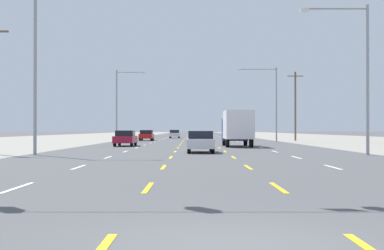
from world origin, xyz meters
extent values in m
plane|color=#4C4C4F|center=(0.00, 66.00, 0.00)|extent=(572.00, 572.00, 0.00)
cube|color=gray|center=(-24.75, 66.00, 0.00)|extent=(28.00, 440.00, 0.01)
cube|color=gray|center=(24.75, 66.00, 0.00)|extent=(28.00, 440.00, 0.01)
cube|color=white|center=(-5.25, 7.00, 0.01)|extent=(0.14, 2.60, 0.01)
cube|color=white|center=(-5.25, 14.50, 0.01)|extent=(0.14, 2.60, 0.01)
cube|color=white|center=(-5.25, 22.00, 0.01)|extent=(0.14, 2.60, 0.01)
cube|color=white|center=(-5.25, 29.50, 0.01)|extent=(0.14, 2.60, 0.01)
cube|color=white|center=(-5.25, 37.00, 0.01)|extent=(0.14, 2.60, 0.01)
cube|color=white|center=(-5.25, 44.50, 0.01)|extent=(0.14, 2.60, 0.01)
cube|color=white|center=(-5.25, 52.00, 0.01)|extent=(0.14, 2.60, 0.01)
cube|color=white|center=(-5.25, 59.50, 0.01)|extent=(0.14, 2.60, 0.01)
cube|color=white|center=(-5.25, 67.00, 0.01)|extent=(0.14, 2.60, 0.01)
cube|color=white|center=(-5.25, 74.50, 0.01)|extent=(0.14, 2.60, 0.01)
cube|color=white|center=(-5.25, 82.00, 0.01)|extent=(0.14, 2.60, 0.01)
cube|color=white|center=(-5.25, 89.50, 0.01)|extent=(0.14, 2.60, 0.01)
cube|color=white|center=(-5.25, 97.00, 0.01)|extent=(0.14, 2.60, 0.01)
cube|color=white|center=(-5.25, 104.50, 0.01)|extent=(0.14, 2.60, 0.01)
cube|color=white|center=(-5.25, 112.00, 0.01)|extent=(0.14, 2.60, 0.01)
cube|color=white|center=(-5.25, 119.50, 0.01)|extent=(0.14, 2.60, 0.01)
cube|color=white|center=(-5.25, 127.00, 0.01)|extent=(0.14, 2.60, 0.01)
cube|color=white|center=(-5.25, 134.50, 0.01)|extent=(0.14, 2.60, 0.01)
cube|color=white|center=(-5.25, 142.00, 0.01)|extent=(0.14, 2.60, 0.01)
cube|color=white|center=(-5.25, 149.50, 0.01)|extent=(0.14, 2.60, 0.01)
cube|color=white|center=(-5.25, 157.00, 0.01)|extent=(0.14, 2.60, 0.01)
cube|color=white|center=(-5.25, 164.50, 0.01)|extent=(0.14, 2.60, 0.01)
cube|color=white|center=(-5.25, 172.00, 0.01)|extent=(0.14, 2.60, 0.01)
cube|color=white|center=(-5.25, 179.50, 0.01)|extent=(0.14, 2.60, 0.01)
cube|color=white|center=(-5.25, 187.00, 0.01)|extent=(0.14, 2.60, 0.01)
cube|color=white|center=(-5.25, 194.50, 0.01)|extent=(0.14, 2.60, 0.01)
cube|color=white|center=(-5.25, 202.00, 0.01)|extent=(0.14, 2.60, 0.01)
cube|color=white|center=(-5.25, 209.50, 0.01)|extent=(0.14, 2.60, 0.01)
cube|color=white|center=(-5.25, 217.00, 0.01)|extent=(0.14, 2.60, 0.01)
cube|color=yellow|center=(-1.75, 7.00, 0.01)|extent=(0.14, 2.60, 0.01)
cube|color=yellow|center=(-1.75, 14.50, 0.01)|extent=(0.14, 2.60, 0.01)
cube|color=yellow|center=(-1.75, 22.00, 0.01)|extent=(0.14, 2.60, 0.01)
cube|color=yellow|center=(-1.75, 29.50, 0.01)|extent=(0.14, 2.60, 0.01)
cube|color=yellow|center=(-1.75, 37.00, 0.01)|extent=(0.14, 2.60, 0.01)
cube|color=yellow|center=(-1.75, 44.50, 0.01)|extent=(0.14, 2.60, 0.01)
cube|color=yellow|center=(-1.75, 52.00, 0.01)|extent=(0.14, 2.60, 0.01)
cube|color=yellow|center=(-1.75, 59.50, 0.01)|extent=(0.14, 2.60, 0.01)
cube|color=yellow|center=(-1.75, 67.00, 0.01)|extent=(0.14, 2.60, 0.01)
cube|color=yellow|center=(-1.75, 74.50, 0.01)|extent=(0.14, 2.60, 0.01)
cube|color=yellow|center=(-1.75, 82.00, 0.01)|extent=(0.14, 2.60, 0.01)
cube|color=yellow|center=(-1.75, 89.50, 0.01)|extent=(0.14, 2.60, 0.01)
cube|color=yellow|center=(-1.75, 97.00, 0.01)|extent=(0.14, 2.60, 0.01)
cube|color=yellow|center=(-1.75, 104.50, 0.01)|extent=(0.14, 2.60, 0.01)
cube|color=yellow|center=(-1.75, 112.00, 0.01)|extent=(0.14, 2.60, 0.01)
cube|color=yellow|center=(-1.75, 119.50, 0.01)|extent=(0.14, 2.60, 0.01)
cube|color=yellow|center=(-1.75, 127.00, 0.01)|extent=(0.14, 2.60, 0.01)
cube|color=yellow|center=(-1.75, 134.50, 0.01)|extent=(0.14, 2.60, 0.01)
cube|color=yellow|center=(-1.75, 142.00, 0.01)|extent=(0.14, 2.60, 0.01)
cube|color=yellow|center=(-1.75, 149.50, 0.01)|extent=(0.14, 2.60, 0.01)
cube|color=yellow|center=(-1.75, 157.00, 0.01)|extent=(0.14, 2.60, 0.01)
cube|color=yellow|center=(-1.75, 164.50, 0.01)|extent=(0.14, 2.60, 0.01)
cube|color=yellow|center=(-1.75, 172.00, 0.01)|extent=(0.14, 2.60, 0.01)
cube|color=yellow|center=(-1.75, 179.50, 0.01)|extent=(0.14, 2.60, 0.01)
cube|color=yellow|center=(-1.75, 187.00, 0.01)|extent=(0.14, 2.60, 0.01)
cube|color=yellow|center=(-1.75, 194.50, 0.01)|extent=(0.14, 2.60, 0.01)
cube|color=yellow|center=(-1.75, 202.00, 0.01)|extent=(0.14, 2.60, 0.01)
cube|color=yellow|center=(-1.75, 209.50, 0.01)|extent=(0.14, 2.60, 0.01)
cube|color=yellow|center=(-1.75, 217.00, 0.01)|extent=(0.14, 2.60, 0.01)
cube|color=yellow|center=(1.75, 7.00, 0.01)|extent=(0.14, 2.60, 0.01)
cube|color=yellow|center=(1.75, 14.50, 0.01)|extent=(0.14, 2.60, 0.01)
cube|color=yellow|center=(1.75, 22.00, 0.01)|extent=(0.14, 2.60, 0.01)
cube|color=yellow|center=(1.75, 29.50, 0.01)|extent=(0.14, 2.60, 0.01)
cube|color=yellow|center=(1.75, 37.00, 0.01)|extent=(0.14, 2.60, 0.01)
cube|color=yellow|center=(1.75, 44.50, 0.01)|extent=(0.14, 2.60, 0.01)
cube|color=yellow|center=(1.75, 52.00, 0.01)|extent=(0.14, 2.60, 0.01)
cube|color=yellow|center=(1.75, 59.50, 0.01)|extent=(0.14, 2.60, 0.01)
cube|color=yellow|center=(1.75, 67.00, 0.01)|extent=(0.14, 2.60, 0.01)
cube|color=yellow|center=(1.75, 74.50, 0.01)|extent=(0.14, 2.60, 0.01)
cube|color=yellow|center=(1.75, 82.00, 0.01)|extent=(0.14, 2.60, 0.01)
cube|color=yellow|center=(1.75, 89.50, 0.01)|extent=(0.14, 2.60, 0.01)
cube|color=yellow|center=(1.75, 97.00, 0.01)|extent=(0.14, 2.60, 0.01)
cube|color=yellow|center=(1.75, 104.50, 0.01)|extent=(0.14, 2.60, 0.01)
cube|color=yellow|center=(1.75, 112.00, 0.01)|extent=(0.14, 2.60, 0.01)
cube|color=yellow|center=(1.75, 119.50, 0.01)|extent=(0.14, 2.60, 0.01)
cube|color=yellow|center=(1.75, 127.00, 0.01)|extent=(0.14, 2.60, 0.01)
cube|color=yellow|center=(1.75, 134.50, 0.01)|extent=(0.14, 2.60, 0.01)
cube|color=yellow|center=(1.75, 142.00, 0.01)|extent=(0.14, 2.60, 0.01)
cube|color=yellow|center=(1.75, 149.50, 0.01)|extent=(0.14, 2.60, 0.01)
cube|color=yellow|center=(1.75, 157.00, 0.01)|extent=(0.14, 2.60, 0.01)
cube|color=yellow|center=(1.75, 164.50, 0.01)|extent=(0.14, 2.60, 0.01)
cube|color=yellow|center=(1.75, 172.00, 0.01)|extent=(0.14, 2.60, 0.01)
cube|color=yellow|center=(1.75, 179.50, 0.01)|extent=(0.14, 2.60, 0.01)
cube|color=yellow|center=(1.75, 187.00, 0.01)|extent=(0.14, 2.60, 0.01)
cube|color=yellow|center=(1.75, 194.50, 0.01)|extent=(0.14, 2.60, 0.01)
cube|color=yellow|center=(1.75, 202.00, 0.01)|extent=(0.14, 2.60, 0.01)
cube|color=yellow|center=(1.75, 209.50, 0.01)|extent=(0.14, 2.60, 0.01)
cube|color=yellow|center=(1.75, 217.00, 0.01)|extent=(0.14, 2.60, 0.01)
cube|color=white|center=(5.25, 14.50, 0.01)|extent=(0.14, 2.60, 0.01)
cube|color=white|center=(5.25, 22.00, 0.01)|extent=(0.14, 2.60, 0.01)
cube|color=white|center=(5.25, 29.50, 0.01)|extent=(0.14, 2.60, 0.01)
cube|color=white|center=(5.25, 37.00, 0.01)|extent=(0.14, 2.60, 0.01)
cube|color=white|center=(5.25, 44.50, 0.01)|extent=(0.14, 2.60, 0.01)
cube|color=white|center=(5.25, 52.00, 0.01)|extent=(0.14, 2.60, 0.01)
cube|color=white|center=(5.25, 59.50, 0.01)|extent=(0.14, 2.60, 0.01)
cube|color=white|center=(5.25, 67.00, 0.01)|extent=(0.14, 2.60, 0.01)
cube|color=white|center=(5.25, 74.50, 0.01)|extent=(0.14, 2.60, 0.01)
cube|color=white|center=(5.25, 82.00, 0.01)|extent=(0.14, 2.60, 0.01)
cube|color=white|center=(5.25, 89.50, 0.01)|extent=(0.14, 2.60, 0.01)
cube|color=white|center=(5.25, 97.00, 0.01)|extent=(0.14, 2.60, 0.01)
cube|color=white|center=(5.25, 104.50, 0.01)|extent=(0.14, 2.60, 0.01)
cube|color=white|center=(5.25, 112.00, 0.01)|extent=(0.14, 2.60, 0.01)
cube|color=white|center=(5.25, 119.50, 0.01)|extent=(0.14, 2.60, 0.01)
cube|color=white|center=(5.25, 127.00, 0.01)|extent=(0.14, 2.60, 0.01)
cube|color=white|center=(5.25, 134.50, 0.01)|extent=(0.14, 2.60, 0.01)
cube|color=white|center=(5.25, 142.00, 0.01)|extent=(0.14, 2.60, 0.01)
cube|color=white|center=(5.25, 149.50, 0.01)|extent=(0.14, 2.60, 0.01)
cube|color=white|center=(5.25, 157.00, 0.01)|extent=(0.14, 2.60, 0.01)
cube|color=white|center=(5.25, 164.50, 0.01)|extent=(0.14, 2.60, 0.01)
cube|color=white|center=(5.25, 172.00, 0.01)|extent=(0.14, 2.60, 0.01)
cube|color=white|center=(5.25, 179.50, 0.01)|extent=(0.14, 2.60, 0.01)
cube|color=white|center=(5.25, 187.00, 0.01)|extent=(0.14, 2.60, 0.01)
cube|color=white|center=(5.25, 194.50, 0.01)|extent=(0.14, 2.60, 0.01)
cube|color=white|center=(5.25, 202.00, 0.01)|extent=(0.14, 2.60, 0.01)
cube|color=white|center=(5.25, 209.50, 0.01)|extent=(0.14, 2.60, 0.01)
cube|color=white|center=(5.25, 217.00, 0.01)|extent=(0.14, 2.60, 0.01)
cube|color=silver|center=(0.00, 28.15, 0.63)|extent=(1.80, 4.50, 0.62)
cube|color=black|center=(0.00, 28.05, 1.20)|extent=(1.62, 2.10, 0.52)
cylinder|color=black|center=(-0.77, 29.70, 0.32)|extent=(0.22, 0.64, 0.64)
cylinder|color=black|center=(0.77, 29.70, 0.32)|extent=(0.22, 0.64, 0.64)
cylinder|color=black|center=(-0.77, 26.60, 0.32)|extent=(0.22, 0.64, 0.64)
cylinder|color=black|center=(0.77, 26.60, 0.32)|extent=(0.22, 0.64, 0.64)
cube|color=navy|center=(3.54, 43.02, 1.53)|extent=(2.40, 1.90, 2.10)
cube|color=silver|center=(3.54, 39.32, 1.98)|extent=(2.40, 5.10, 2.50)
cylinder|color=black|center=(2.51, 42.97, 0.48)|extent=(0.30, 0.96, 0.96)
cylinder|color=black|center=(4.57, 42.97, 0.48)|extent=(0.30, 0.96, 0.96)
cylinder|color=black|center=(2.51, 38.07, 0.48)|extent=(0.30, 0.96, 0.96)
cylinder|color=black|center=(4.57, 38.07, 0.48)|extent=(0.30, 0.96, 0.96)
cube|color=maroon|center=(-6.79, 41.54, 0.63)|extent=(1.80, 4.50, 0.62)
cube|color=black|center=(-6.79, 41.44, 1.20)|extent=(1.62, 2.10, 0.52)
cylinder|color=black|center=(-7.56, 43.09, 0.32)|extent=(0.22, 0.64, 0.64)
cylinder|color=black|center=(-6.02, 43.09, 0.32)|extent=(0.22, 0.64, 0.64)
cylinder|color=black|center=(-7.56, 39.99, 0.32)|extent=(0.22, 0.64, 0.64)
cylinder|color=black|center=(-6.02, 39.99, 0.32)|extent=(0.22, 0.64, 0.64)
cube|color=red|center=(-6.84, 64.63, 0.63)|extent=(1.80, 4.50, 0.62)
cube|color=black|center=(-6.84, 64.53, 1.20)|extent=(1.62, 2.10, 0.52)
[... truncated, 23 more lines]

